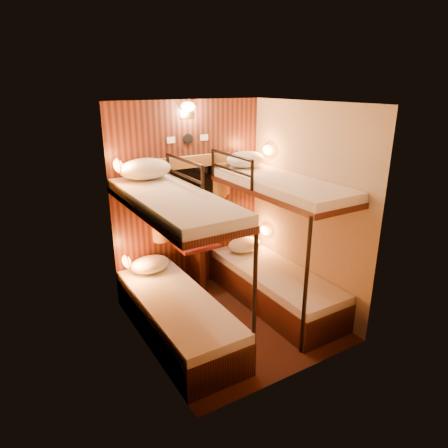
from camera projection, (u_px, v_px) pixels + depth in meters
floor at (232, 321)px, 4.58m from camera, size 2.10×2.10×0.00m
ceiling at (234, 103)px, 3.78m from camera, size 2.10×2.10×0.00m
wall_back at (189, 199)px, 5.02m from camera, size 2.40×0.00×2.40m
wall_front at (300, 258)px, 3.33m from camera, size 2.40×0.00×2.40m
wall_left at (142, 241)px, 3.69m from camera, size 0.00×2.40×2.40m
wall_right at (305, 208)px, 4.66m from camera, size 0.00×2.40×2.40m
back_panel at (189, 199)px, 5.01m from camera, size 2.00×0.03×2.40m
bunk_left at (176, 289)px, 4.13m from camera, size 0.72×1.90×1.82m
bunk_right at (275, 262)px, 4.76m from camera, size 0.72×1.90×1.82m
window at (190, 201)px, 4.99m from camera, size 1.00×0.12×0.79m
curtains at (191, 195)px, 4.94m from camera, size 1.10×0.22×1.00m
back_fixtures at (188, 113)px, 4.64m from camera, size 0.54×0.09×0.48m
reading_lamps at (202, 202)px, 4.73m from camera, size 2.00×0.20×1.25m
table at (197, 261)px, 5.13m from camera, size 0.50×0.34×0.66m
bottle_left at (189, 238)px, 4.94m from camera, size 0.08×0.08×0.26m
bottle_right at (202, 235)px, 5.10m from camera, size 0.06×0.06×0.22m
sachet_a at (203, 245)px, 5.02m from camera, size 0.11×0.09×0.01m
sachet_b at (202, 240)px, 5.17m from camera, size 0.07×0.06×0.00m
pillow_lower_left at (150, 264)px, 4.73m from camera, size 0.47×0.34×0.19m
pillow_lower_right at (245, 245)px, 5.30m from camera, size 0.47×0.34×0.18m
pillow_upper_left at (145, 169)px, 4.31m from camera, size 0.57×0.41×0.23m
pillow_upper_right at (245, 159)px, 4.94m from camera, size 0.50×0.36×0.20m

